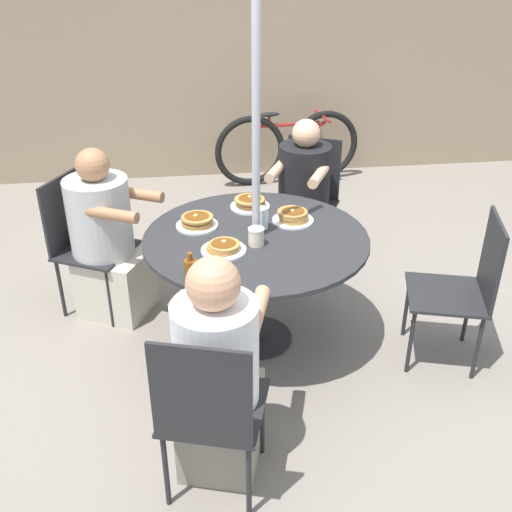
% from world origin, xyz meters
% --- Properties ---
extents(ground_plane, '(12.00, 12.00, 0.00)m').
position_xyz_m(ground_plane, '(0.00, 0.00, 0.00)').
color(ground_plane, gray).
extents(back_fence, '(10.00, 0.06, 1.86)m').
position_xyz_m(back_fence, '(0.00, 2.90, 0.93)').
color(back_fence, gray).
rests_on(back_fence, ground).
extents(patio_table, '(1.29, 1.29, 0.72)m').
position_xyz_m(patio_table, '(0.00, 0.00, 0.62)').
color(patio_table, '#28282B').
rests_on(patio_table, ground).
extents(umbrella_pole, '(0.05, 0.05, 2.25)m').
position_xyz_m(umbrella_pole, '(0.00, 0.00, 1.13)').
color(umbrella_pole, '#ADADB2').
rests_on(umbrella_pole, ground).
extents(patio_chair_north, '(0.57, 0.57, 0.91)m').
position_xyz_m(patio_chair_north, '(0.54, 1.06, 0.51)').
color(patio_chair_north, '#232326').
rests_on(patio_chair_north, ground).
extents(diner_north, '(0.55, 0.60, 1.11)m').
position_xyz_m(diner_north, '(0.45, 0.90, 0.50)').
color(diner_north, slate).
rests_on(diner_north, ground).
extents(patio_chair_east, '(0.57, 0.57, 0.91)m').
position_xyz_m(patio_chair_east, '(-1.06, 0.53, 0.51)').
color(patio_chair_east, '#232326').
rests_on(patio_chair_east, ground).
extents(diner_east, '(0.63, 0.57, 1.12)m').
position_xyz_m(diner_east, '(-0.90, 0.45, 0.50)').
color(diner_east, beige).
rests_on(diner_east, ground).
extents(patio_chair_south, '(0.53, 0.53, 0.91)m').
position_xyz_m(patio_chair_south, '(-0.34, -1.13, 0.51)').
color(patio_chair_south, '#232326').
rests_on(patio_chair_south, ground).
extents(diner_south, '(0.48, 0.56, 1.13)m').
position_xyz_m(diner_south, '(-0.29, -0.96, 0.51)').
color(diner_south, gray).
rests_on(diner_south, ground).
extents(patio_chair_west, '(0.53, 0.53, 0.91)m').
position_xyz_m(patio_chair_west, '(1.14, -0.33, 0.51)').
color(patio_chair_west, '#232326').
rests_on(patio_chair_west, ground).
extents(pancake_plate_a, '(0.25, 0.25, 0.06)m').
position_xyz_m(pancake_plate_a, '(-0.20, -0.16, 0.74)').
color(pancake_plate_a, white).
rests_on(pancake_plate_a, patio_table).
extents(pancake_plate_b, '(0.25, 0.25, 0.08)m').
position_xyz_m(pancake_plate_b, '(0.01, 0.40, 0.75)').
color(pancake_plate_b, white).
rests_on(pancake_plate_b, patio_table).
extents(pancake_plate_c, '(0.25, 0.25, 0.08)m').
position_xyz_m(pancake_plate_c, '(-0.33, 0.17, 0.75)').
color(pancake_plate_c, white).
rests_on(pancake_plate_c, patio_table).
extents(pancake_plate_d, '(0.25, 0.25, 0.08)m').
position_xyz_m(pancake_plate_d, '(0.24, 0.16, 0.75)').
color(pancake_plate_d, white).
rests_on(pancake_plate_d, patio_table).
extents(syrup_bottle, '(0.08, 0.06, 0.14)m').
position_xyz_m(syrup_bottle, '(-0.38, -0.41, 0.77)').
color(syrup_bottle, brown).
rests_on(syrup_bottle, patio_table).
extents(coffee_cup, '(0.09, 0.09, 0.10)m').
position_xyz_m(coffee_cup, '(-0.01, -0.10, 0.77)').
color(coffee_cup, beige).
rests_on(coffee_cup, patio_table).
extents(drinking_glass_a, '(0.08, 0.08, 0.13)m').
position_xyz_m(drinking_glass_a, '(0.05, 0.10, 0.78)').
color(drinking_glass_a, silver).
rests_on(drinking_glass_a, patio_table).
extents(bicycle, '(1.46, 0.44, 0.72)m').
position_xyz_m(bicycle, '(0.65, 2.58, 0.36)').
color(bicycle, black).
rests_on(bicycle, ground).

